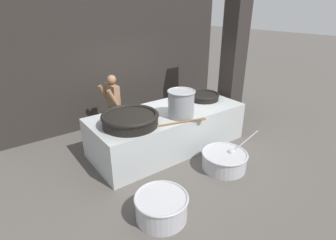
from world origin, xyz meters
The scene contains 11 objects.
ground_plane centered at (0.00, 0.00, 0.00)m, with size 60.00×60.00×0.00m, color #56514C.
back_wall centered at (0.00, 2.26, 1.80)m, with size 6.77×0.24×3.60m, color #2D2826.
support_pillar centered at (2.28, 0.13, 1.80)m, with size 0.49×0.49×3.60m, color #2D2826.
hearth_platform centered at (0.00, 0.00, 0.46)m, with size 3.62×1.53×0.92m.
giant_wok_near centered at (-1.08, -0.18, 1.06)m, with size 1.17×1.17×0.26m.
giant_wok_far centered at (1.22, 0.11, 1.01)m, with size 0.82×0.82×0.16m.
stock_pot centered at (0.03, -0.44, 1.23)m, with size 0.60×0.60×0.59m.
stirring_paddle centered at (-0.28, -0.68, 0.94)m, with size 1.41×0.43×0.04m.
cook centered at (-0.78, 1.26, 0.88)m, with size 0.38×0.59×1.62m.
prep_bowl_vegetables centered at (0.38, -1.46, 0.21)m, with size 1.21×0.95×0.76m.
prep_bowl_meat centered at (-1.48, -1.83, 0.23)m, with size 0.87×0.87×0.41m.
Camera 1 is at (-3.34, -4.51, 3.16)m, focal length 28.00 mm.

